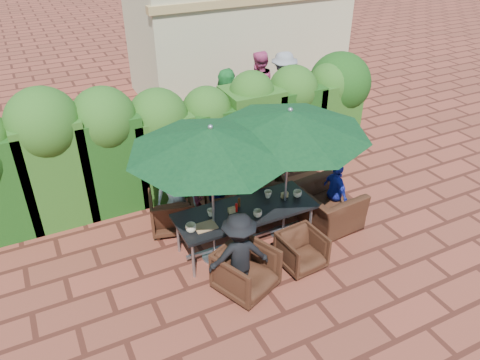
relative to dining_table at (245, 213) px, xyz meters
name	(u,v)px	position (x,y,z in m)	size (l,w,h in m)	color
ground	(236,248)	(-0.19, 0.00, -0.68)	(80.00, 80.00, 0.00)	brown
dining_table	(245,213)	(0.00, 0.00, 0.00)	(2.39, 0.90, 0.75)	black
umbrella_left	(211,140)	(-0.61, -0.06, 1.54)	(2.55, 2.55, 2.46)	gray
umbrella_right	(290,122)	(0.75, -0.04, 1.54)	(2.60, 2.60, 2.46)	gray
chair_far_left	(172,210)	(-0.96, 1.03, -0.28)	(0.76, 0.72, 0.79)	black
chair_far_mid	(224,203)	(0.00, 0.87, -0.33)	(0.68, 0.63, 0.70)	black
chair_far_right	(263,190)	(0.82, 0.88, -0.27)	(0.78, 0.73, 0.80)	black
chair_near_left	(246,269)	(-0.47, -0.96, -0.27)	(0.79, 0.74, 0.82)	black
chair_near_right	(302,249)	(0.58, -0.88, -0.33)	(0.67, 0.62, 0.69)	black
chair_end_right	(327,200)	(1.63, -0.08, -0.18)	(1.13, 0.74, 0.99)	black
adult_far_left	(176,193)	(-0.85, 1.05, 0.04)	(0.70, 0.42, 1.42)	silver
adult_far_mid	(216,187)	(-0.09, 1.01, -0.03)	(0.46, 0.38, 1.29)	#1E28A3
adult_far_right	(266,173)	(0.93, 0.97, 0.03)	(0.68, 0.42, 1.42)	black
adult_near_left	(239,255)	(-0.58, -0.94, 0.04)	(0.91, 0.42, 1.42)	black
adult_end_right	(335,192)	(1.84, -0.04, -0.09)	(0.69, 0.34, 1.17)	#1E28A3
child_left	(196,202)	(-0.48, 1.09, -0.30)	(0.27, 0.22, 0.75)	#CB4782
child_right	(243,188)	(0.47, 1.04, -0.23)	(0.32, 0.26, 0.89)	#784597
pedestrian_a	(227,100)	(1.70, 4.34, 0.15)	(1.54, 0.55, 1.65)	green
pedestrian_b	(258,88)	(2.63, 4.42, 0.28)	(0.92, 0.56, 1.92)	#CB4782
pedestrian_c	(283,88)	(3.25, 4.21, 0.27)	(1.21, 0.55, 1.88)	gray
cup_a	(191,228)	(-1.03, -0.14, 0.14)	(0.17, 0.17, 0.14)	beige
cup_b	(211,213)	(-0.58, 0.11, 0.13)	(0.12, 0.12, 0.12)	beige
cup_c	(258,213)	(0.09, -0.26, 0.13)	(0.15, 0.15, 0.12)	beige
cup_d	(268,194)	(0.52, 0.16, 0.14)	(0.13, 0.13, 0.13)	beige
cup_e	(297,194)	(0.99, -0.05, 0.13)	(0.15, 0.15, 0.12)	beige
ketchup_bottle	(236,208)	(-0.17, 0.01, 0.16)	(0.04, 0.04, 0.17)	#B20C0A
sauce_bottle	(239,202)	(-0.05, 0.13, 0.16)	(0.04, 0.04, 0.17)	#4C230C
serving_tray	(206,226)	(-0.78, -0.14, 0.08)	(0.35, 0.25, 0.02)	#9D744C
number_block_left	(232,210)	(-0.24, 0.03, 0.12)	(0.12, 0.06, 0.10)	tan
number_block_right	(285,195)	(0.78, 0.03, 0.12)	(0.12, 0.06, 0.10)	tan
hedge_wall	(169,131)	(-0.50, 2.32, 0.65)	(9.10, 1.60, 2.57)	#14360E
building	(238,37)	(3.31, 6.99, 0.93)	(6.20, 3.08, 3.20)	#B8AD88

